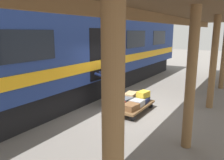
# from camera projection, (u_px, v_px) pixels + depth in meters

# --- Properties ---
(ground_plane) EXTENTS (60.00, 60.00, 0.00)m
(ground_plane) POSITION_uv_depth(u_px,v_px,m) (139.00, 110.00, 8.14)
(ground_plane) COLOR slate
(platform_canopy) EXTENTS (3.20, 18.19, 3.56)m
(platform_canopy) POSITION_uv_depth(u_px,v_px,m) (207.00, 15.00, 6.38)
(platform_canopy) COLOR brown
(platform_canopy) RESTS_ON ground_plane
(train_car) EXTENTS (3.02, 18.96, 4.00)m
(train_car) POSITION_uv_depth(u_px,v_px,m) (69.00, 50.00, 9.40)
(train_car) COLOR navy
(train_car) RESTS_ON ground_plane
(luggage_cart) EXTENTS (1.13, 1.82, 0.27)m
(luggage_cart) POSITION_uv_depth(u_px,v_px,m) (131.00, 105.00, 7.99)
(luggage_cart) COLOR brown
(luggage_cart) RESTS_ON ground_plane
(suitcase_red_plastic) EXTENTS (0.40, 0.46, 0.18)m
(suitcase_red_plastic) POSITION_uv_depth(u_px,v_px,m) (117.00, 104.00, 7.68)
(suitcase_red_plastic) COLOR #AD231E
(suitcase_red_plastic) RESTS_ON luggage_cart
(suitcase_gray_aluminum) EXTENTS (0.43, 0.46, 0.20)m
(suitcase_gray_aluminum) POSITION_uv_depth(u_px,v_px,m) (137.00, 103.00, 7.83)
(suitcase_gray_aluminum) COLOR #9EA0A5
(suitcase_gray_aluminum) RESTS_ON luggage_cart
(suitcase_brown_leather) EXTENTS (0.51, 0.56, 0.20)m
(suitcase_brown_leather) POSITION_uv_depth(u_px,v_px,m) (131.00, 107.00, 7.41)
(suitcase_brown_leather) COLOR brown
(suitcase_brown_leather) RESTS_ON luggage_cart
(suitcase_navy_fabric) EXTENTS (0.46, 0.65, 0.17)m
(suitcase_navy_fabric) POSITION_uv_depth(u_px,v_px,m) (143.00, 100.00, 8.24)
(suitcase_navy_fabric) COLOR navy
(suitcase_navy_fabric) RESTS_ON luggage_cart
(suitcase_tan_vintage) EXTENTS (0.45, 0.65, 0.27)m
(suitcase_tan_vintage) POSITION_uv_depth(u_px,v_px,m) (131.00, 96.00, 8.50)
(suitcase_tan_vintage) COLOR tan
(suitcase_tan_vintage) RESTS_ON luggage_cart
(suitcase_slate_roller) EXTENTS (0.55, 0.54, 0.21)m
(suitcase_slate_roller) POSITION_uv_depth(u_px,v_px,m) (124.00, 100.00, 8.09)
(suitcase_slate_roller) COLOR #4C515B
(suitcase_slate_roller) RESTS_ON luggage_cart
(suitcase_yellow_case) EXTENTS (0.39, 0.52, 0.23)m
(suitcase_yellow_case) POSITION_uv_depth(u_px,v_px,m) (143.00, 94.00, 8.20)
(suitcase_yellow_case) COLOR gold
(suitcase_yellow_case) RESTS_ON suitcase_navy_fabric
(porter_in_overalls) EXTENTS (0.69, 0.47, 1.70)m
(porter_in_overalls) POSITION_uv_depth(u_px,v_px,m) (108.00, 83.00, 8.41)
(porter_in_overalls) COLOR navy
(porter_in_overalls) RESTS_ON ground_plane
(porter_by_door) EXTENTS (0.69, 0.46, 1.70)m
(porter_by_door) POSITION_uv_depth(u_px,v_px,m) (111.00, 81.00, 8.70)
(porter_by_door) COLOR #332D28
(porter_by_door) RESTS_ON ground_plane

